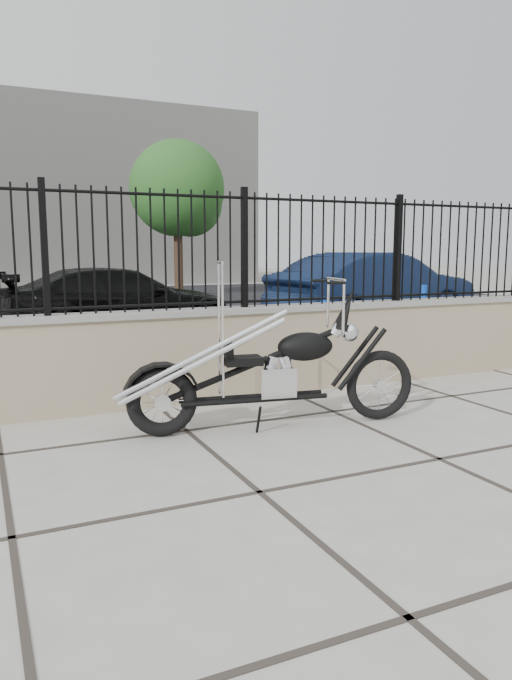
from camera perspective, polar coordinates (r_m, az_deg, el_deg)
The scene contains 11 objects.
ground_plane at distance 4.06m, azimuth 0.32°, elevation -14.16°, with size 90.00×90.00×0.00m, color #99968E.
parking_lot at distance 16.05m, azimuth -19.06°, elevation 2.41°, with size 30.00×30.00×0.00m, color black.
retaining_wall at distance 6.20m, azimuth -9.56°, elevation -1.71°, with size 14.00×0.36×0.96m, color gray.
iron_fence at distance 6.10m, azimuth -9.82°, elevation 8.32°, with size 14.00×0.08×1.20m, color black.
background_building at distance 30.03m, azimuth -22.30°, elevation 12.50°, with size 22.00×6.00×8.00m, color beige.
chopper_motorcycle at distance 5.26m, azimuth 1.37°, elevation -0.44°, with size 2.50×0.44×1.50m, color black, non-canonical shape.
car_black at distance 11.45m, azimuth -12.57°, elevation 3.56°, with size 1.75×4.30×1.25m, color black.
car_blue at distance 12.76m, azimuth 11.08°, elevation 4.69°, with size 1.61×4.61×1.52m, color #0F1B38.
bollard_b at distance 9.01m, azimuth 6.40°, elevation 1.25°, with size 0.11×0.11×0.88m, color #0A1CA2.
bollard_c at distance 10.89m, azimuth 15.43°, elevation 2.47°, with size 0.12×0.12×0.97m, color blue.
tree_right at distance 20.79m, azimuth -7.44°, elevation 14.35°, with size 3.15×3.15×5.31m.
Camera 1 is at (-1.60, -3.39, 1.56)m, focal length 32.00 mm.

